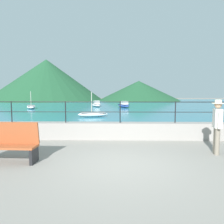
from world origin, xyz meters
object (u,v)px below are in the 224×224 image
Objects in this scene: bench_main at (8,142)px; boat_3 at (31,107)px; bollard at (12,134)px; boat_2 at (93,114)px; person_walking at (217,124)px; boat_1 at (124,105)px; boat_4 at (96,104)px.

boat_3 is (-6.64, 18.06, -0.30)m from bench_main.
boat_2 is at bearing 74.73° from bollard.
person_walking is 7.42m from bollard.
boat_3 reaches higher than bollard.
boat_1 is 1.01× the size of boat_2.
bollard is 8.58m from boat_2.
person_walking is 21.43m from boat_4.
boat_3 is (-12.94, 17.22, -0.72)m from person_walking.
boat_3 is (-5.66, 15.92, -0.10)m from bollard.
boat_1 reaches higher than bollard.
boat_2 is 0.99× the size of boat_3.
bollard is (-7.27, 1.30, -0.62)m from person_walking.
boat_3 reaches higher than bench_main.
bench_main is 0.70× the size of boat_4.
boat_3 reaches higher than boat_1.
bollard is 0.29× the size of boat_4.
person_walking is 0.71× the size of boat_1.
person_walking is at bearing -62.36° from boat_2.
bollard is at bearing 114.40° from bench_main.
bench_main is at bearing -91.31° from boat_4.
boat_1 is 3.73m from boat_4.
bench_main is 21.47m from boat_4.
bench_main is 10.50m from boat_2.
boat_4 is (-3.52, 1.21, 0.00)m from boat_1.
person_walking is 2.43× the size of bollard.
bollard is 0.29× the size of boat_1.
boat_1 is at bearing 74.49° from boat_2.
bollard is at bearing -105.27° from boat_2.
person_walking reaches higher than bench_main.
bollard is (-0.97, 2.15, -0.20)m from bench_main.
boat_3 is at bearing 109.58° from bollard.
boat_2 reaches higher than boat_1.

